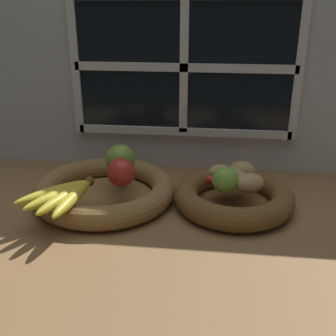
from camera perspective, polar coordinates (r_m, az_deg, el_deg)
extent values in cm
cube|color=olive|center=(103.35, 0.72, -6.53)|extent=(140.00, 90.00, 3.00)
cube|color=silver|center=(122.27, 2.33, 12.45)|extent=(140.00, 3.00, 55.00)
cube|color=black|center=(119.85, 2.28, 13.94)|extent=(64.00, 0.80, 38.00)
cube|color=white|center=(119.26, 2.25, 13.90)|extent=(2.40, 1.20, 38.00)
cube|color=white|center=(119.26, 2.25, 13.90)|extent=(64.00, 1.20, 2.40)
cube|color=white|center=(125.91, -12.87, 13.83)|extent=(2.40, 1.20, 40.40)
cube|color=white|center=(121.00, 17.95, 13.00)|extent=(2.40, 1.20, 40.40)
cube|color=white|center=(123.44, 2.12, 5.14)|extent=(64.00, 1.20, 2.40)
cylinder|color=olive|center=(108.35, -8.83, -4.19)|extent=(25.30, 25.30, 1.00)
torus|color=olive|center=(107.30, -8.90, -3.03)|extent=(36.70, 36.70, 5.85)
cylinder|color=brown|center=(104.86, 9.13, -5.15)|extent=(19.82, 19.82, 1.00)
torus|color=brown|center=(103.78, 9.22, -3.96)|extent=(30.03, 30.03, 5.85)
sphere|color=red|center=(101.09, -6.52, -0.51)|extent=(7.06, 7.06, 7.06)
sphere|color=#7AA338|center=(108.13, -6.71, 1.24)|extent=(7.82, 7.82, 7.82)
ellipsoid|color=yellow|center=(98.40, -15.75, -3.29)|extent=(14.93, 15.78, 2.74)
ellipsoid|color=yellow|center=(96.80, -15.12, -3.65)|extent=(12.04, 17.73, 2.74)
ellipsoid|color=yellow|center=(95.45, -14.27, -3.94)|extent=(8.61, 18.88, 2.74)
ellipsoid|color=yellow|center=(94.42, -13.24, -4.14)|extent=(4.79, 19.18, 2.74)
sphere|color=brown|center=(102.16, -10.97, -1.86)|extent=(2.46, 2.46, 2.46)
ellipsoid|color=tan|center=(98.93, 11.27, -2.07)|extent=(8.90, 7.83, 4.74)
ellipsoid|color=#A38451|center=(105.65, 10.38, -0.35)|extent=(8.76, 8.21, 4.91)
ellipsoid|color=tan|center=(104.07, 7.40, -0.70)|extent=(6.48, 5.18, 4.30)
ellipsoid|color=#A38451|center=(101.58, 9.40, -1.28)|extent=(8.60, 9.60, 4.73)
sphere|color=#7AAD3D|center=(97.64, 8.01, -1.63)|extent=(6.45, 6.45, 6.45)
cone|color=red|center=(100.85, 8.96, -2.17)|extent=(12.44, 5.72, 2.32)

